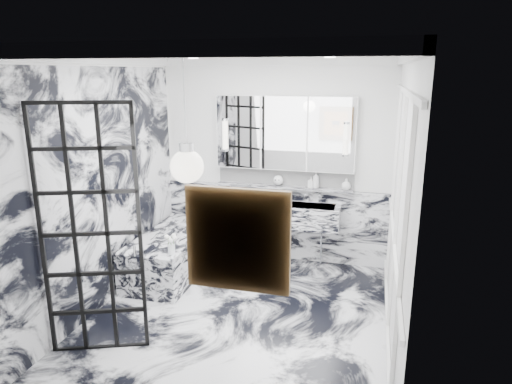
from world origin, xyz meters
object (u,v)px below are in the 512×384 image
(crittall_door, at_px, (91,234))
(trough_sink, at_px, (281,214))
(bathtub, at_px, (174,253))
(mirror_cabinet, at_px, (285,133))

(crittall_door, xyz_separation_m, trough_sink, (1.28, 2.45, -0.46))
(crittall_door, xyz_separation_m, bathtub, (-0.05, 1.79, -0.91))
(crittall_door, distance_m, mirror_cabinet, 2.98)
(trough_sink, distance_m, mirror_cabinet, 1.10)
(trough_sink, xyz_separation_m, mirror_cabinet, (-0.00, 0.17, 1.09))
(mirror_cabinet, relative_size, bathtub, 1.15)
(crittall_door, distance_m, trough_sink, 2.80)
(bathtub, bearing_deg, crittall_door, -88.51)
(crittall_door, height_order, bathtub, crittall_door)
(mirror_cabinet, bearing_deg, bathtub, -147.94)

